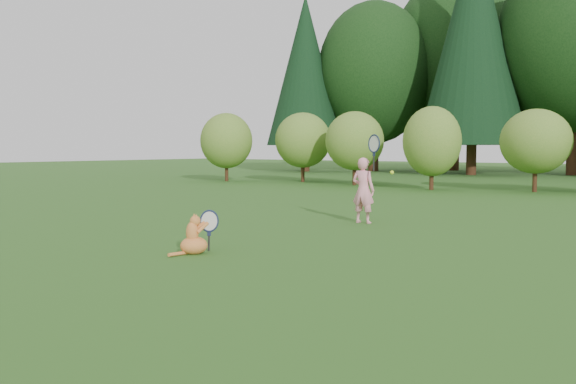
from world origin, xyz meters
The scene contains 5 objects.
ground centered at (0.00, 0.00, 0.00)m, with size 100.00×100.00×0.00m, color #224C15.
shrub_row centered at (0.00, 13.00, 1.40)m, with size 28.00×3.00×2.80m, color #4C7D26, non-canonical shape.
child centered at (0.18, 3.12, 0.63)m, with size 0.66×0.36×1.80m.
cat centered at (0.14, -1.14, 0.27)m, with size 0.52×0.74×0.71m.
tennis_ball centered at (1.33, 2.02, 0.99)m, with size 0.06×0.06×0.06m.
Camera 1 is at (6.10, -7.01, 1.38)m, focal length 40.00 mm.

